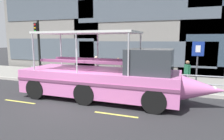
# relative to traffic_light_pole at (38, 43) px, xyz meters

# --- Properties ---
(ground_plane) EXTENTS (120.00, 120.00, 0.00)m
(ground_plane) POSITION_rel_traffic_light_pole_xyz_m (4.84, -3.69, -2.64)
(ground_plane) COLOR #2B2B2D
(sidewalk) EXTENTS (32.00, 4.80, 0.18)m
(sidewalk) POSITION_rel_traffic_light_pole_xyz_m (4.84, 1.91, -2.55)
(sidewalk) COLOR gray
(sidewalk) RESTS_ON ground_plane
(curb_edge) EXTENTS (32.00, 0.18, 0.18)m
(curb_edge) POSITION_rel_traffic_light_pole_xyz_m (4.84, -0.58, -2.55)
(curb_edge) COLOR #B2ADA3
(curb_edge) RESTS_ON ground_plane
(lane_centreline) EXTENTS (25.80, 0.12, 0.01)m
(lane_centreline) POSITION_rel_traffic_light_pole_xyz_m (4.84, -4.38, -2.64)
(lane_centreline) COLOR #DBD64C
(lane_centreline) RESTS_ON ground_plane
(curb_guardrail) EXTENTS (12.57, 0.09, 0.88)m
(curb_guardrail) POSITION_rel_traffic_light_pole_xyz_m (5.73, -0.24, -1.86)
(curb_guardrail) COLOR #9EA0A8
(curb_guardrail) RESTS_ON sidewalk
(traffic_light_pole) EXTENTS (0.24, 0.46, 4.06)m
(traffic_light_pole) POSITION_rel_traffic_light_pole_xyz_m (0.00, 0.00, 0.00)
(traffic_light_pole) COLOR black
(traffic_light_pole) RESTS_ON sidewalk
(parking_sign) EXTENTS (0.60, 0.12, 2.62)m
(parking_sign) POSITION_rel_traffic_light_pole_xyz_m (10.32, 0.10, -0.68)
(parking_sign) COLOR #4C4F54
(parking_sign) RESTS_ON sidewalk
(leaned_bicycle) EXTENTS (1.74, 0.46, 0.96)m
(leaned_bicycle) POSITION_rel_traffic_light_pole_xyz_m (0.26, 0.08, -2.09)
(leaned_bicycle) COLOR black
(leaned_bicycle) RESTS_ON sidewalk
(duck_tour_boat) EXTENTS (9.60, 2.69, 3.29)m
(duck_tour_boat) POSITION_rel_traffic_light_pole_xyz_m (6.28, -2.52, -1.56)
(duck_tour_boat) COLOR pink
(duck_tour_boat) RESTS_ON ground_plane
(pedestrian_near_bow) EXTENTS (0.34, 0.33, 1.56)m
(pedestrian_near_bow) POSITION_rel_traffic_light_pole_xyz_m (9.85, 0.60, -1.52)
(pedestrian_near_bow) COLOR #1E2338
(pedestrian_near_bow) RESTS_ON sidewalk
(pedestrian_mid_left) EXTENTS (0.40, 0.30, 1.59)m
(pedestrian_mid_left) POSITION_rel_traffic_light_pole_xyz_m (5.78, 0.38, -1.50)
(pedestrian_mid_left) COLOR #1E2338
(pedestrian_mid_left) RESTS_ON sidewalk
(pedestrian_mid_right) EXTENTS (0.26, 0.45, 1.62)m
(pedestrian_mid_right) POSITION_rel_traffic_light_pole_xyz_m (4.00, 0.93, -1.48)
(pedestrian_mid_right) COLOR #1E2338
(pedestrian_mid_right) RESTS_ON sidewalk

